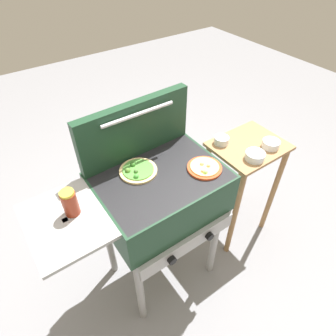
{
  "coord_description": "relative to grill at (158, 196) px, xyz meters",
  "views": [
    {
      "loc": [
        -0.56,
        -0.87,
        1.88
      ],
      "look_at": [
        0.05,
        0.0,
        0.92
      ],
      "focal_mm": 30.9,
      "sensor_mm": 36.0,
      "label": 1
    }
  ],
  "objects": [
    {
      "name": "sauce_jar",
      "position": [
        -0.42,
        0.02,
        0.21
      ],
      "size": [
        0.07,
        0.07,
        0.13
      ],
      "color": "maroon",
      "rests_on": "grill"
    },
    {
      "name": "prep_table",
      "position": [
        0.67,
        0.0,
        -0.19
      ],
      "size": [
        0.44,
        0.36,
        0.8
      ],
      "color": "olive",
      "rests_on": "ground_plane"
    },
    {
      "name": "topping_bowl_middle",
      "position": [
        0.76,
        -0.08,
        0.06
      ],
      "size": [
        0.11,
        0.11,
        0.04
      ],
      "color": "silver",
      "rests_on": "prep_table"
    },
    {
      "name": "pizza_cheese",
      "position": [
        0.22,
        -0.09,
        0.15
      ],
      "size": [
        0.18,
        0.18,
        0.03
      ],
      "color": "#C64723",
      "rests_on": "grill"
    },
    {
      "name": "pizza_veggie",
      "position": [
        -0.06,
        0.09,
        0.15
      ],
      "size": [
        0.19,
        0.19,
        0.04
      ],
      "color": "#E0C17F",
      "rests_on": "grill"
    },
    {
      "name": "grill",
      "position": [
        0.0,
        0.0,
        0.0
      ],
      "size": [
        0.96,
        0.53,
        0.9
      ],
      "color": "#193823",
      "rests_on": "ground_plane"
    },
    {
      "name": "ground_plane",
      "position": [
        0.01,
        0.0,
        -0.76
      ],
      "size": [
        8.0,
        8.0,
        0.0
      ],
      "primitive_type": "plane",
      "color": "gray"
    },
    {
      "name": "topping_bowl_far",
      "position": [
        0.6,
        -0.11,
        0.06
      ],
      "size": [
        0.11,
        0.11,
        0.04
      ],
      "color": "silver",
      "rests_on": "prep_table"
    },
    {
      "name": "grill_lid_open",
      "position": [
        0.01,
        0.22,
        0.3
      ],
      "size": [
        0.63,
        0.09,
        0.3
      ],
      "color": "#193823",
      "rests_on": "grill"
    },
    {
      "name": "topping_bowl_near",
      "position": [
        0.54,
        0.12,
        0.06
      ],
      "size": [
        0.09,
        0.09,
        0.04
      ],
      "color": "silver",
      "rests_on": "prep_table"
    }
  ]
}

